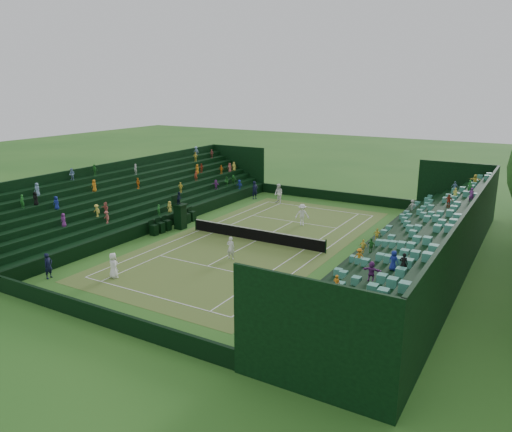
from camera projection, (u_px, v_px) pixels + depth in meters
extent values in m
plane|color=#275F1E|center=(256.00, 241.00, 38.54)|extent=(160.00, 160.00, 0.00)
cube|color=#437F2A|center=(256.00, 241.00, 38.54)|extent=(12.97, 26.77, 0.01)
cube|color=black|center=(333.00, 196.00, 51.65)|extent=(17.17, 0.20, 1.00)
cube|color=black|center=(97.00, 315.00, 25.18)|extent=(17.17, 0.20, 1.00)
cube|color=black|center=(362.00, 253.00, 34.27)|extent=(0.20, 31.77, 1.00)
cube|color=black|center=(170.00, 220.00, 42.56)|extent=(0.20, 31.77, 1.00)
cube|color=black|center=(369.00, 254.00, 34.02)|extent=(0.80, 32.00, 1.00)
cube|color=black|center=(381.00, 253.00, 33.57)|extent=(0.80, 32.00, 1.45)
cube|color=black|center=(393.00, 252.00, 33.12)|extent=(0.80, 32.00, 1.90)
cube|color=black|center=(406.00, 251.00, 32.67)|extent=(0.80, 32.00, 2.35)
cube|color=black|center=(418.00, 250.00, 32.22)|extent=(0.80, 32.00, 2.80)
cube|color=black|center=(431.00, 248.00, 31.77)|extent=(0.80, 32.00, 3.25)
cube|color=black|center=(445.00, 247.00, 31.33)|extent=(0.80, 32.00, 3.70)
cube|color=black|center=(459.00, 246.00, 30.88)|extent=(0.80, 32.00, 4.15)
cube|color=black|center=(468.00, 241.00, 30.53)|extent=(0.20, 32.00, 4.90)
cube|color=black|center=(166.00, 219.00, 42.81)|extent=(0.80, 32.00, 1.00)
cube|color=black|center=(159.00, 215.00, 43.14)|extent=(0.80, 32.00, 1.45)
cube|color=black|center=(151.00, 212.00, 43.47)|extent=(0.80, 32.00, 1.90)
cube|color=black|center=(144.00, 208.00, 43.80)|extent=(0.80, 32.00, 2.35)
cube|color=black|center=(137.00, 205.00, 44.14)|extent=(0.80, 32.00, 2.80)
cube|color=black|center=(131.00, 201.00, 44.47)|extent=(0.80, 32.00, 3.25)
cube|color=black|center=(124.00, 198.00, 44.80)|extent=(0.80, 32.00, 3.70)
cube|color=black|center=(117.00, 194.00, 45.14)|extent=(0.80, 32.00, 4.15)
cube|color=black|center=(113.00, 190.00, 45.28)|extent=(0.20, 32.00, 4.90)
cylinder|color=black|center=(196.00, 224.00, 41.23)|extent=(0.10, 0.10, 1.06)
cylinder|color=black|center=(326.00, 246.00, 35.58)|extent=(0.10, 0.10, 1.06)
cube|color=black|center=(256.00, 235.00, 38.42)|extent=(11.57, 0.02, 0.86)
cube|color=white|center=(256.00, 229.00, 38.30)|extent=(11.57, 0.04, 0.07)
cube|color=black|center=(180.00, 217.00, 41.57)|extent=(0.78, 0.78, 2.00)
cube|color=black|center=(180.00, 205.00, 41.30)|extent=(1.00, 1.00, 0.11)
cube|color=black|center=(176.00, 200.00, 41.39)|extent=(0.09, 1.00, 0.78)
imported|color=black|center=(180.00, 198.00, 41.15)|extent=(0.44, 0.54, 1.03)
cube|color=black|center=(154.00, 230.00, 39.89)|extent=(0.53, 0.53, 0.85)
cube|color=black|center=(151.00, 223.00, 39.88)|extent=(0.06, 0.53, 0.53)
cube|color=black|center=(161.00, 228.00, 40.55)|extent=(0.53, 0.53, 0.85)
cube|color=black|center=(158.00, 221.00, 40.54)|extent=(0.06, 0.53, 0.53)
cube|color=black|center=(167.00, 225.00, 41.22)|extent=(0.53, 0.53, 0.85)
cube|color=black|center=(164.00, 219.00, 41.21)|extent=(0.06, 0.53, 0.53)
cube|color=black|center=(181.00, 220.00, 42.72)|extent=(0.53, 0.53, 0.85)
cube|color=black|center=(178.00, 214.00, 42.71)|extent=(0.06, 0.53, 0.53)
cube|color=black|center=(187.00, 218.00, 43.38)|extent=(0.53, 0.53, 0.85)
cube|color=black|center=(184.00, 212.00, 43.38)|extent=(0.06, 0.53, 0.53)
cube|color=black|center=(192.00, 216.00, 44.05)|extent=(0.53, 0.53, 0.85)
cube|color=black|center=(190.00, 210.00, 44.04)|extent=(0.06, 0.53, 0.53)
imported|color=white|center=(113.00, 265.00, 31.06)|extent=(0.93, 0.76, 1.64)
imported|color=white|center=(231.00, 248.00, 34.38)|extent=(0.65, 0.47, 1.63)
imported|color=white|center=(279.00, 194.00, 50.43)|extent=(1.18, 1.07, 1.97)
imported|color=white|center=(302.00, 215.00, 42.54)|extent=(1.39, 1.17, 1.86)
imported|color=black|center=(255.00, 190.00, 52.25)|extent=(0.66, 0.80, 1.89)
imported|color=black|center=(48.00, 266.00, 31.02)|extent=(0.45, 0.63, 1.63)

